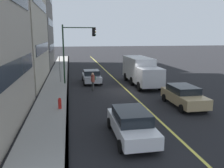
# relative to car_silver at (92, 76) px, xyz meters

# --- Properties ---
(ground) EXTENTS (200.00, 200.00, 0.00)m
(ground) POSITION_rel_car_silver_xyz_m (-4.74, -3.02, -0.73)
(ground) COLOR black
(sidewalk_slab) EXTENTS (80.00, 2.55, 0.15)m
(sidewalk_slab) POSITION_rel_car_silver_xyz_m (-4.74, 3.85, -0.65)
(sidewalk_slab) COLOR gray
(sidewalk_slab) RESTS_ON ground
(curb_edge) EXTENTS (80.00, 0.16, 0.15)m
(curb_edge) POSITION_rel_car_silver_xyz_m (-4.74, 2.65, -0.65)
(curb_edge) COLOR slate
(curb_edge) RESTS_ON ground
(lane_stripe_center) EXTENTS (80.00, 0.16, 0.01)m
(lane_stripe_center) POSITION_rel_car_silver_xyz_m (-4.74, -3.02, -0.72)
(lane_stripe_center) COLOR #D8CC4C
(lane_stripe_center) RESTS_ON ground
(car_silver) EXTENTS (4.28, 2.03, 1.42)m
(car_silver) POSITION_rel_car_silver_xyz_m (0.00, 0.00, 0.00)
(car_silver) COLOR #A8AAB2
(car_silver) RESTS_ON ground
(car_white) EXTENTS (4.46, 1.94, 1.50)m
(car_white) POSITION_rel_car_silver_xyz_m (-14.98, -0.62, 0.05)
(car_white) COLOR silver
(car_white) RESTS_ON ground
(car_tan) EXTENTS (4.52, 2.03, 1.53)m
(car_tan) POSITION_rel_car_silver_xyz_m (-10.21, -5.96, 0.08)
(car_tan) COLOR tan
(car_tan) RESTS_ON ground
(truck_white) EXTENTS (8.04, 2.41, 2.88)m
(truck_white) POSITION_rel_car_silver_xyz_m (-1.76, -5.16, 0.82)
(truck_white) COLOR silver
(truck_white) RESTS_ON ground
(pedestrian_with_backpack) EXTENTS (0.47, 0.44, 1.79)m
(pedestrian_with_backpack) POSITION_rel_car_silver_xyz_m (-4.10, 0.24, 0.33)
(pedestrian_with_backpack) COLOR #383838
(pedestrian_with_backpack) RESTS_ON ground
(traffic_light_mast) EXTENTS (0.28, 3.57, 6.35)m
(traffic_light_mast) POSITION_rel_car_silver_xyz_m (-0.52, 1.72, 3.57)
(traffic_light_mast) COLOR #1E3823
(traffic_light_mast) RESTS_ON ground
(street_sign_post) EXTENTS (0.60, 0.08, 3.19)m
(street_sign_post) POSITION_rel_car_silver_xyz_m (0.31, 3.48, 1.14)
(street_sign_post) COLOR slate
(street_sign_post) RESTS_ON ground
(fire_hydrant) EXTENTS (0.24, 0.24, 0.94)m
(fire_hydrant) POSITION_rel_car_silver_xyz_m (-9.70, 3.17, -0.26)
(fire_hydrant) COLOR red
(fire_hydrant) RESTS_ON ground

